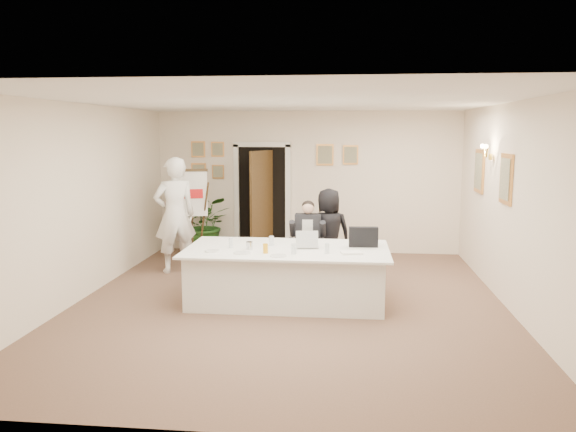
% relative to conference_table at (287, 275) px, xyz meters
% --- Properties ---
extents(floor, '(7.00, 7.00, 0.00)m').
position_rel_conference_table_xyz_m(floor, '(0.04, -0.08, -0.39)').
color(floor, brown).
rests_on(floor, ground).
extents(ceiling, '(6.00, 7.00, 0.02)m').
position_rel_conference_table_xyz_m(ceiling, '(0.04, -0.08, 2.41)').
color(ceiling, white).
rests_on(ceiling, wall_back).
extents(wall_back, '(6.00, 0.10, 2.80)m').
position_rel_conference_table_xyz_m(wall_back, '(0.04, 3.42, 1.01)').
color(wall_back, '#EDE0C8').
rests_on(wall_back, floor).
extents(wall_front, '(6.00, 0.10, 2.80)m').
position_rel_conference_table_xyz_m(wall_front, '(0.04, -3.58, 1.01)').
color(wall_front, '#EDE0C8').
rests_on(wall_front, floor).
extents(wall_left, '(0.10, 7.00, 2.80)m').
position_rel_conference_table_xyz_m(wall_left, '(-2.96, -0.08, 1.01)').
color(wall_left, '#EDE0C8').
rests_on(wall_left, floor).
extents(wall_right, '(0.10, 7.00, 2.80)m').
position_rel_conference_table_xyz_m(wall_right, '(3.04, -0.08, 1.01)').
color(wall_right, '#EDE0C8').
rests_on(wall_right, floor).
extents(doorway, '(1.14, 0.86, 2.20)m').
position_rel_conference_table_xyz_m(doorway, '(-0.84, 3.25, 0.65)').
color(doorway, black).
rests_on(doorway, floor).
extents(pictures_back_wall, '(3.40, 0.06, 0.80)m').
position_rel_conference_table_xyz_m(pictures_back_wall, '(-0.76, 3.39, 1.46)').
color(pictures_back_wall, '#D79549').
rests_on(pictures_back_wall, wall_back).
extents(pictures_right_wall, '(0.06, 2.20, 0.80)m').
position_rel_conference_table_xyz_m(pictures_right_wall, '(3.01, 1.12, 1.36)').
color(pictures_right_wall, '#D79549').
rests_on(pictures_right_wall, wall_right).
extents(wall_sconce, '(0.20, 0.30, 0.24)m').
position_rel_conference_table_xyz_m(wall_sconce, '(2.94, 1.12, 1.71)').
color(wall_sconce, gold).
rests_on(wall_sconce, wall_right).
extents(conference_table, '(2.85, 1.51, 0.78)m').
position_rel_conference_table_xyz_m(conference_table, '(0.00, 0.00, 0.00)').
color(conference_table, white).
rests_on(conference_table, floor).
extents(seated_man, '(0.59, 0.63, 1.32)m').
position_rel_conference_table_xyz_m(seated_man, '(0.21, 1.20, 0.27)').
color(seated_man, black).
rests_on(seated_man, floor).
extents(flip_chart, '(0.61, 0.44, 1.68)m').
position_rel_conference_table_xyz_m(flip_chart, '(-2.04, 2.37, 0.39)').
color(flip_chart, '#342310').
rests_on(flip_chart, floor).
extents(standing_man, '(0.86, 0.78, 1.98)m').
position_rel_conference_table_xyz_m(standing_man, '(-2.09, 1.52, 0.60)').
color(standing_man, white).
rests_on(standing_man, floor).
extents(standing_woman, '(0.82, 0.64, 1.49)m').
position_rel_conference_table_xyz_m(standing_woman, '(0.54, 1.37, 0.35)').
color(standing_woman, black).
rests_on(standing_woman, floor).
extents(potted_palm, '(1.11, 0.98, 1.15)m').
position_rel_conference_table_xyz_m(potted_palm, '(-1.96, 3.12, 0.18)').
color(potted_palm, '#24531B').
rests_on(potted_palm, floor).
extents(laptop, '(0.35, 0.37, 0.28)m').
position_rel_conference_table_xyz_m(laptop, '(0.28, 0.09, 0.52)').
color(laptop, '#B7BABC').
rests_on(laptop, conference_table).
extents(laptop_bag, '(0.41, 0.14, 0.29)m').
position_rel_conference_table_xyz_m(laptop_bag, '(1.07, 0.20, 0.53)').
color(laptop_bag, black).
rests_on(laptop_bag, conference_table).
extents(paper_stack, '(0.31, 0.25, 0.03)m').
position_rel_conference_table_xyz_m(paper_stack, '(0.90, -0.27, 0.40)').
color(paper_stack, white).
rests_on(paper_stack, conference_table).
extents(plate_left, '(0.21, 0.21, 0.01)m').
position_rel_conference_table_xyz_m(plate_left, '(-0.99, -0.33, 0.39)').
color(plate_left, white).
rests_on(plate_left, conference_table).
extents(plate_mid, '(0.25, 0.25, 0.01)m').
position_rel_conference_table_xyz_m(plate_mid, '(-0.57, -0.41, 0.39)').
color(plate_mid, white).
rests_on(plate_mid, conference_table).
extents(plate_near, '(0.28, 0.28, 0.01)m').
position_rel_conference_table_xyz_m(plate_near, '(-0.06, -0.53, 0.39)').
color(plate_near, white).
rests_on(plate_near, conference_table).
extents(glass_a, '(0.06, 0.06, 0.14)m').
position_rel_conference_table_xyz_m(glass_a, '(-0.79, -0.05, 0.45)').
color(glass_a, silver).
rests_on(glass_a, conference_table).
extents(glass_b, '(0.08, 0.08, 0.14)m').
position_rel_conference_table_xyz_m(glass_b, '(0.13, -0.38, 0.45)').
color(glass_b, silver).
rests_on(glass_b, conference_table).
extents(glass_c, '(0.07, 0.07, 0.14)m').
position_rel_conference_table_xyz_m(glass_c, '(0.57, -0.30, 0.45)').
color(glass_c, silver).
rests_on(glass_c, conference_table).
extents(glass_d, '(0.08, 0.08, 0.14)m').
position_rel_conference_table_xyz_m(glass_d, '(-0.24, 0.16, 0.45)').
color(glass_d, silver).
rests_on(glass_d, conference_table).
extents(oj_glass, '(0.09, 0.09, 0.13)m').
position_rel_conference_table_xyz_m(oj_glass, '(-0.25, -0.36, 0.45)').
color(oj_glass, orange).
rests_on(oj_glass, conference_table).
extents(steel_jug, '(0.12, 0.12, 0.11)m').
position_rel_conference_table_xyz_m(steel_jug, '(-0.51, -0.15, 0.44)').
color(steel_jug, silver).
rests_on(steel_jug, conference_table).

